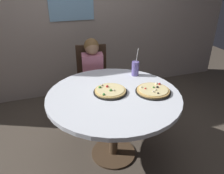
% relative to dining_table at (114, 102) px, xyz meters
% --- Properties ---
extents(ground_plane, '(8.00, 8.00, 0.00)m').
position_rel_dining_table_xyz_m(ground_plane, '(0.00, 0.00, -0.66)').
color(ground_plane, '#4C4238').
extents(dining_table, '(1.28, 1.28, 0.75)m').
position_rel_dining_table_xyz_m(dining_table, '(0.00, 0.00, 0.00)').
color(dining_table, silver).
rests_on(dining_table, ground_plane).
extents(chair_wooden, '(0.47, 0.47, 0.95)m').
position_rel_dining_table_xyz_m(chair_wooden, '(0.02, 0.92, -0.13)').
color(chair_wooden, '#382619').
rests_on(chair_wooden, ground_plane).
extents(diner_child, '(0.32, 0.43, 1.08)m').
position_rel_dining_table_xyz_m(diner_child, '(-0.01, 0.74, -0.18)').
color(diner_child, '#3F4766').
rests_on(diner_child, ground_plane).
extents(pizza_veggie, '(0.33, 0.33, 0.05)m').
position_rel_dining_table_xyz_m(pizza_veggie, '(-0.02, 0.04, 0.11)').
color(pizza_veggie, black).
rests_on(pizza_veggie, dining_table).
extents(pizza_cheese, '(0.34, 0.34, 0.05)m').
position_rel_dining_table_xyz_m(pizza_cheese, '(0.37, -0.09, 0.11)').
color(pizza_cheese, black).
rests_on(pizza_cheese, dining_table).
extents(soda_cup, '(0.08, 0.08, 0.31)m').
position_rel_dining_table_xyz_m(soda_cup, '(0.37, 0.34, 0.17)').
color(soda_cup, '#6659A5').
rests_on(soda_cup, dining_table).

